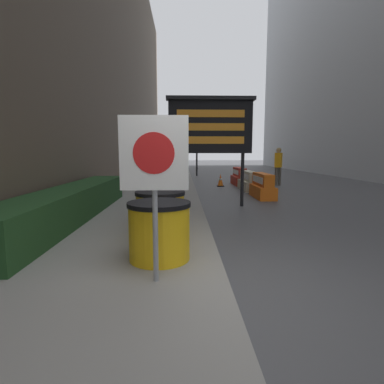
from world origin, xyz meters
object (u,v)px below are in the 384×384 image
barrel_drum_middle (160,214)px  jersey_barrier_red_striped (239,177)px  barrel_drum_back (159,203)px  traffic_light_near_curb (197,128)px  message_board (210,127)px  warning_sign (154,165)px  traffic_cone_near (221,180)px  traffic_cone_mid (254,184)px  jersey_barrier_orange_far (263,187)px  jersey_barrier_cream (249,182)px  barrel_drum_foreground (159,231)px  pedestrian_worker (278,163)px

barrel_drum_middle → jersey_barrier_red_striped: (3.22, 9.70, -0.16)m
barrel_drum_back → traffic_light_near_curb: (1.49, 14.44, 2.75)m
barrel_drum_back → message_board: bearing=62.7°
jersey_barrier_red_striped → traffic_light_near_curb: (-1.85, 5.85, 2.90)m
warning_sign → traffic_cone_near: bearing=79.0°
barrel_drum_middle → traffic_cone_near: (2.19, 8.99, -0.25)m
traffic_cone_near → traffic_cone_mid: (1.18, -1.74, 0.02)m
barrel_drum_back → jersey_barrier_orange_far: size_ratio=0.52×
barrel_drum_back → jersey_barrier_cream: barrel_drum_back is taller
barrel_drum_foreground → warning_sign: size_ratio=0.46×
traffic_cone_near → traffic_cone_mid: bearing=-55.7°
message_board → jersey_barrier_red_striped: (2.02, 6.03, -1.97)m
jersey_barrier_orange_far → traffic_cone_mid: bearing=85.6°
traffic_cone_near → traffic_cone_mid: 2.10m
barrel_drum_back → jersey_barrier_red_striped: size_ratio=0.50×
traffic_light_near_curb → traffic_cone_near: bearing=-82.9°
traffic_light_near_curb → pedestrian_worker: (3.67, -6.24, -2.20)m
barrel_drum_foreground → barrel_drum_back: size_ratio=1.00×
barrel_drum_back → jersey_barrier_cream: 7.24m
barrel_drum_back → pedestrian_worker: size_ratio=0.47×
barrel_drum_middle → jersey_barrier_cream: 8.19m
jersey_barrier_orange_far → pedestrian_worker: pedestrian_worker is taller
jersey_barrier_orange_far → barrel_drum_back: bearing=-128.5°
traffic_light_near_curb → warning_sign: bearing=-94.2°
pedestrian_worker → traffic_cone_near: bearing=-55.8°
traffic_cone_near → barrel_drum_foreground: bearing=-101.8°
barrel_drum_middle → barrel_drum_back: 1.12m
jersey_barrier_cream → traffic_light_near_curb: 8.74m
jersey_barrier_red_striped → pedestrian_worker: size_ratio=0.94×
traffic_cone_mid → traffic_cone_near: bearing=124.3°
warning_sign → traffic_light_near_curb: size_ratio=0.41×
barrel_drum_foreground → warning_sign: (0.01, -0.73, 0.93)m
warning_sign → traffic_cone_mid: (3.29, 9.10, -1.16)m
barrel_drum_back → pedestrian_worker: bearing=57.8°
barrel_drum_back → traffic_cone_near: size_ratio=1.46×
barrel_drum_back → message_board: size_ratio=0.27×
warning_sign → pedestrian_worker: bearing=66.1°
traffic_cone_near → pedestrian_worker: size_ratio=0.32×
barrel_drum_foreground → jersey_barrier_orange_far: 7.17m
barrel_drum_back → jersey_barrier_red_striped: barrel_drum_back is taller
warning_sign → message_board: 5.69m
traffic_light_near_curb → barrel_drum_back: bearing=-95.9°
message_board → jersey_barrier_red_striped: bearing=71.5°
jersey_barrier_orange_far → traffic_light_near_curb: (-1.85, 10.23, 2.90)m
barrel_drum_back → traffic_cone_near: 8.21m
barrel_drum_foreground → message_board: size_ratio=0.27×
traffic_cone_near → traffic_cone_mid: size_ratio=0.94×
barrel_drum_back → traffic_light_near_curb: size_ratio=0.19×
warning_sign → traffic_cone_near: 11.10m
traffic_light_near_curb → message_board: bearing=-90.8°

